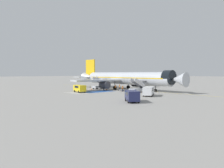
{
  "coord_description": "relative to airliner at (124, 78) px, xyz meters",
  "views": [
    {
      "loc": [
        45.61,
        -51.27,
        5.14
      ],
      "look_at": [
        -3.48,
        -3.9,
        1.72
      ],
      "focal_mm": 35.0,
      "sensor_mm": 36.0,
      "label": 1
    }
  ],
  "objects": [
    {
      "name": "apron_walkway_bar_2",
      "position": [
        -0.57,
        -18.12,
        -3.49
      ],
      "size": [
        0.44,
        3.6,
        0.01
      ],
      "primitive_type": "cube",
      "color": "silver",
      "rests_on": "ground_plane"
    },
    {
      "name": "service_van_0",
      "position": [
        17.55,
        -10.8,
        -2.27
      ],
      "size": [
        4.07,
        5.27,
        2.02
      ],
      "rotation": [
        0.0,
        0.0,
        0.5
      ],
      "color": "silver",
      "rests_on": "ground_plane"
    },
    {
      "name": "ground_crew_1",
      "position": [
        -2.75,
        -6.15,
        -2.51
      ],
      "size": [
        0.3,
        0.46,
        1.71
      ],
      "rotation": [
        0.0,
        0.0,
        1.75
      ],
      "color": "black",
      "rests_on": "ground_plane"
    },
    {
      "name": "boarding_stairs_forward",
      "position": [
        9.59,
        -4.82,
        -2.52
      ],
      "size": [
        2.38,
        5.3,
        3.9
      ],
      "rotation": [
        0.0,
        0.0,
        -0.04
      ],
      "color": "#ADB2BA",
      "rests_on": "ground_plane"
    },
    {
      "name": "airliner",
      "position": [
        0.0,
        0.0,
        0.0
      ],
      "size": [
        43.18,
        33.19,
        10.17
      ],
      "rotation": [
        0.0,
        0.0,
        -1.61
      ],
      "color": "#B7BCC4",
      "rests_on": "ground_plane"
    },
    {
      "name": "service_van_1",
      "position": [
        -0.82,
        -16.5,
        -2.32
      ],
      "size": [
        4.74,
        2.66,
        1.94
      ],
      "rotation": [
        0.0,
        0.0,
        1.37
      ],
      "color": "yellow",
      "rests_on": "ground_plane"
    },
    {
      "name": "traffic_cone_1",
      "position": [
        -6.52,
        -7.93,
        -3.22
      ],
      "size": [
        0.48,
        0.48,
        0.53
      ],
      "color": "orange",
      "rests_on": "ground_plane"
    },
    {
      "name": "apron_walkway_bar_0",
      "position": [
        -2.97,
        -18.12,
        -3.49
      ],
      "size": [
        0.44,
        3.6,
        0.01
      ],
      "primitive_type": "cube",
      "color": "silver",
      "rests_on": "ground_plane"
    },
    {
      "name": "apron_stand_patch_blue",
      "position": [
        0.63,
        -11.38,
        -3.49
      ],
      "size": [
        5.0,
        9.34,
        0.01
      ],
      "primitive_type": "cube",
      "color": "#2856A8",
      "rests_on": "ground_plane"
    },
    {
      "name": "traffic_cone_2",
      "position": [
        -12.4,
        -9.62,
        -3.18
      ],
      "size": [
        0.55,
        0.55,
        0.62
      ],
      "color": "orange",
      "rests_on": "ground_plane"
    },
    {
      "name": "ground_crew_0",
      "position": [
        0.41,
        -4.16,
        -2.58
      ],
      "size": [
        0.49,
        0.42,
        1.6
      ],
      "rotation": [
        0.0,
        0.0,
        3.69
      ],
      "color": "black",
      "rests_on": "ground_plane"
    },
    {
      "name": "traffic_cone_0",
      "position": [
        -1.55,
        -6.06,
        -3.21
      ],
      "size": [
        0.51,
        0.51,
        0.56
      ],
      "color": "orange",
      "rests_on": "ground_plane"
    },
    {
      "name": "apron_walkway_bar_4",
      "position": [
        1.83,
        -18.12,
        -3.49
      ],
      "size": [
        0.44,
        3.6,
        0.01
      ],
      "primitive_type": "cube",
      "color": "silver",
      "rests_on": "ground_plane"
    },
    {
      "name": "apron_leadline_yellow",
      "position": [
        0.63,
        -0.02,
        -3.49
      ],
      "size": [
        77.16,
        3.16,
        0.01
      ],
      "primitive_type": "cube",
      "rotation": [
        0.0,
        0.0,
        -1.61
      ],
      "color": "gold",
      "rests_on": "ground_plane"
    },
    {
      "name": "apron_walkway_bar_3",
      "position": [
        0.63,
        -18.12,
        -3.49
      ],
      "size": [
        0.44,
        3.6,
        0.01
      ],
      "primitive_type": "cube",
      "color": "silver",
      "rests_on": "ground_plane"
    },
    {
      "name": "ground_crew_2",
      "position": [
        1.5,
        -3.57,
        -2.45
      ],
      "size": [
        0.43,
        0.48,
        1.8
      ],
      "rotation": [
        0.0,
        0.0,
        5.31
      ],
      "color": "black",
      "rests_on": "ground_plane"
    },
    {
      "name": "apron_walkway_bar_1",
      "position": [
        -1.77,
        -18.12,
        -3.49
      ],
      "size": [
        0.44,
        3.6,
        0.01
      ],
      "primitive_type": "cube",
      "color": "silver",
      "rests_on": "ground_plane"
    },
    {
      "name": "boarding_stairs_aft",
      "position": [
        -7.01,
        -4.18,
        -2.49
      ],
      "size": [
        2.38,
        5.3,
        4.07
      ],
      "rotation": [
        0.0,
        0.0,
        -0.04
      ],
      "color": "#ADB2BA",
      "rests_on": "ground_plane"
    },
    {
      "name": "ground_plane",
      "position": [
        1.36,
        0.67,
        -3.49
      ],
      "size": [
        600.0,
        600.0,
        0.0
      ],
      "primitive_type": "plane",
      "color": "gray"
    },
    {
      "name": "baggage_cart",
      "position": [
        3.87,
        -4.84,
        -3.23
      ],
      "size": [
        2.81,
        1.91,
        0.87
      ],
      "rotation": [
        0.0,
        0.0,
        1.41
      ],
      "color": "gray",
      "rests_on": "ground_plane"
    },
    {
      "name": "ground_crew_3",
      "position": [
        5.43,
        -6.4,
        -2.53
      ],
      "size": [
        0.38,
        0.49,
        1.68
      ],
      "rotation": [
        0.0,
        0.0,
        4.3
      ],
      "color": "#191E38",
      "rests_on": "ground_plane"
    },
    {
      "name": "apron_walkway_bar_5",
      "position": [
        3.03,
        -18.12,
        -3.49
      ],
      "size": [
        0.44,
        3.6,
        0.01
      ],
      "primitive_type": "cube",
      "color": "silver",
      "rests_on": "ground_plane"
    },
    {
      "name": "service_van_2",
      "position": [
        21.66,
        -21.23,
        -2.26
      ],
      "size": [
        4.87,
        4.47,
        2.04
      ],
      "rotation": [
        0.0,
        0.0,
        0.89
      ],
      "color": "#1E234C",
      "rests_on": "ground_plane"
    },
    {
      "name": "fuel_tanker",
      "position": [
        -8.21,
        24.05,
        -1.81
      ],
      "size": [
        3.88,
        10.88,
        3.34
      ],
      "rotation": [
        0.0,
        0.0,
        -0.14
      ],
      "color": "#38383D",
      "rests_on": "ground_plane"
    }
  ]
}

